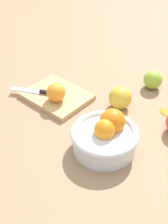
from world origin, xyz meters
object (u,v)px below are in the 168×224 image
(apple_front_left_2, at_px, (120,98))
(apple_front_left, at_px, (153,80))
(bowl, at_px, (105,136))
(cutting_board, at_px, (57,96))
(orange_on_board, at_px, (56,92))
(knife, at_px, (37,91))

(apple_front_left_2, bearing_deg, apple_front_left, -91.82)
(bowl, distance_m, cutting_board, 0.29)
(orange_on_board, bearing_deg, knife, 13.47)
(orange_on_board, xyz_separation_m, apple_front_left, (-0.16, -0.32, -0.02))
(knife, bearing_deg, orange_on_board, -166.53)
(cutting_board, bearing_deg, bowl, 168.93)
(cutting_board, height_order, knife, knife)
(bowl, distance_m, apple_front_left_2, 0.20)
(bowl, bearing_deg, apple_front_left, -75.31)
(bowl, height_order, cutting_board, bowl)
(orange_on_board, height_order, apple_front_left_2, orange_on_board)
(orange_on_board, bearing_deg, cutting_board, -40.31)
(knife, bearing_deg, cutting_board, -142.05)
(orange_on_board, distance_m, knife, 0.09)
(bowl, bearing_deg, apple_front_left_2, -60.99)
(cutting_board, relative_size, orange_on_board, 3.36)
(cutting_board, relative_size, apple_front_left, 3.15)
(apple_front_left_2, bearing_deg, cutting_board, 33.13)
(apple_front_left, height_order, apple_front_left_2, apple_front_left_2)
(orange_on_board, xyz_separation_m, apple_front_left_2, (-0.16, -0.14, -0.01))
(bowl, bearing_deg, cutting_board, -11.07)
(cutting_board, height_order, apple_front_left, apple_front_left)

